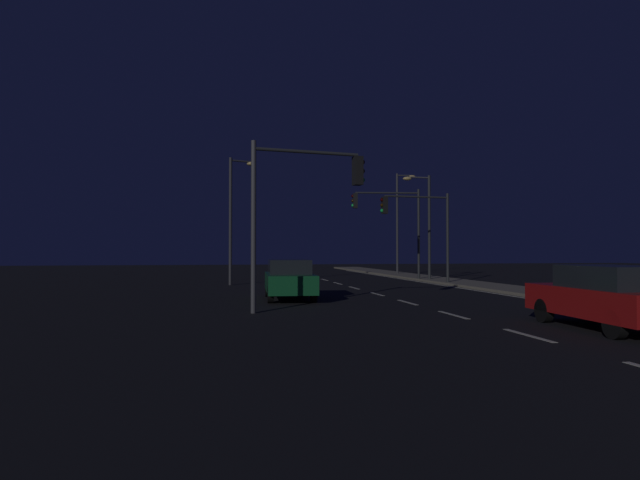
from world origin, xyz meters
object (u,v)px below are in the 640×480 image
object	(u,v)px
traffic_light_far_right	(304,193)
street_lamp_median	(425,216)
car	(608,296)
traffic_light_near_right	(418,219)
street_lamp_mid_block	(400,214)
traffic_light_mid_right	(390,215)
car_oncoming	(289,279)
street_lamp_across_street	(234,209)

from	to	relation	value
traffic_light_far_right	street_lamp_median	size ratio (longest dim) A/B	0.81
traffic_light_far_right	car	bearing A→B (deg)	-38.79
traffic_light_near_right	street_lamp_mid_block	world-z (taller)	street_lamp_mid_block
car	street_lamp_mid_block	world-z (taller)	street_lamp_mid_block
traffic_light_near_right	traffic_light_far_right	world-z (taller)	traffic_light_far_right
street_lamp_median	traffic_light_far_right	bearing A→B (deg)	-123.43
car	traffic_light_mid_right	size ratio (longest dim) A/B	0.78
car_oncoming	street_lamp_mid_block	world-z (taller)	street_lamp_mid_block
street_lamp_across_street	street_lamp_median	bearing A→B (deg)	7.89
car_oncoming	street_lamp_across_street	size ratio (longest dim) A/B	0.63
traffic_light_near_right	street_lamp_median	size ratio (longest dim) A/B	0.77
car_oncoming	traffic_light_far_right	distance (m)	5.21
car_oncoming	street_lamp_across_street	world-z (taller)	street_lamp_across_street
traffic_light_near_right	street_lamp_median	xyz separation A→B (m)	(1.81, 3.55, 0.39)
traffic_light_mid_right	street_lamp_across_street	size ratio (longest dim) A/B	0.80
street_lamp_across_street	street_lamp_median	distance (m)	12.15
street_lamp_across_street	street_lamp_median	size ratio (longest dim) A/B	1.09
car_oncoming	traffic_light_far_right	world-z (taller)	traffic_light_far_right
car_oncoming	traffic_light_far_right	xyz separation A→B (m)	(-0.10, -4.30, 2.95)
traffic_light_far_right	street_lamp_mid_block	bearing A→B (deg)	64.44
traffic_light_near_right	street_lamp_mid_block	bearing A→B (deg)	75.63
street_lamp_mid_block	street_lamp_across_street	xyz separation A→B (m)	(-13.35, -10.33, -0.54)
car	car_oncoming	distance (m)	11.69
street_lamp_across_street	street_lamp_median	xyz separation A→B (m)	(12.03, 1.67, -0.15)
traffic_light_near_right	traffic_light_mid_right	world-z (taller)	traffic_light_mid_right
car	street_lamp_median	size ratio (longest dim) A/B	0.68
car	traffic_light_far_right	world-z (taller)	traffic_light_far_right
traffic_light_far_right	street_lamp_median	distance (m)	18.61
car	street_lamp_mid_block	distance (m)	30.23
traffic_light_mid_right	street_lamp_mid_block	bearing A→B (deg)	66.86
traffic_light_far_right	street_lamp_across_street	world-z (taller)	street_lamp_across_street
traffic_light_far_right	street_lamp_mid_block	world-z (taller)	street_lamp_mid_block
car	traffic_light_near_right	distance (m)	17.69
street_lamp_mid_block	street_lamp_across_street	world-z (taller)	street_lamp_mid_block
car	traffic_light_mid_right	distance (m)	22.03
traffic_light_far_right	traffic_light_mid_right	xyz separation A→B (m)	(8.21, 16.34, 0.45)
street_lamp_median	street_lamp_mid_block	bearing A→B (deg)	81.35
street_lamp_across_street	car	bearing A→B (deg)	-66.25
traffic_light_far_right	traffic_light_mid_right	size ratio (longest dim) A/B	0.93
traffic_light_far_right	street_lamp_median	bearing A→B (deg)	56.57
car_oncoming	street_lamp_median	bearing A→B (deg)	47.89
car	street_lamp_across_street	xyz separation A→B (m)	(-8.46, 19.23, 3.47)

